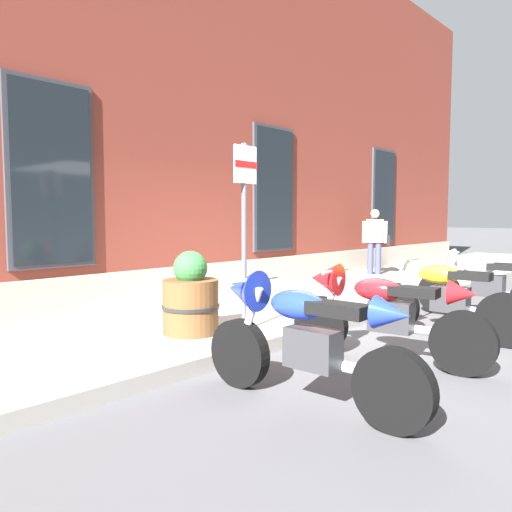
{
  "coord_description": "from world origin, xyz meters",
  "views": [
    {
      "loc": [
        -5.48,
        -3.57,
        1.53
      ],
      "look_at": [
        -1.34,
        0.17,
        1.09
      ],
      "focal_mm": 34.97,
      "sensor_mm": 36.0,
      "label": 1
    }
  ],
  "objects_px": {
    "motorcycle_blue_sport": "(299,334)",
    "motorcycle_yellow_naked": "(445,300)",
    "parking_sign": "(244,210)",
    "pedestrian_tan_coat": "(375,238)",
    "motorcycle_white_sport": "(480,281)",
    "barrel_planter": "(191,300)",
    "motorcycle_red_sport": "(379,309)"
  },
  "relations": [
    {
      "from": "pedestrian_tan_coat",
      "to": "barrel_planter",
      "type": "relative_size",
      "value": 1.59
    },
    {
      "from": "motorcycle_red_sport",
      "to": "pedestrian_tan_coat",
      "type": "relative_size",
      "value": 1.39
    },
    {
      "from": "motorcycle_white_sport",
      "to": "parking_sign",
      "type": "relative_size",
      "value": 0.9
    },
    {
      "from": "motorcycle_red_sport",
      "to": "motorcycle_yellow_naked",
      "type": "bearing_deg",
      "value": -4.69
    },
    {
      "from": "motorcycle_yellow_naked",
      "to": "parking_sign",
      "type": "height_order",
      "value": "parking_sign"
    },
    {
      "from": "motorcycle_white_sport",
      "to": "barrel_planter",
      "type": "xyz_separation_m",
      "value": [
        -3.99,
        1.97,
        -0.01
      ]
    },
    {
      "from": "pedestrian_tan_coat",
      "to": "barrel_planter",
      "type": "bearing_deg",
      "value": -168.6
    },
    {
      "from": "motorcycle_blue_sport",
      "to": "pedestrian_tan_coat",
      "type": "bearing_deg",
      "value": 24.61
    },
    {
      "from": "motorcycle_blue_sport",
      "to": "motorcycle_yellow_naked",
      "type": "distance_m",
      "value": 3.03
    },
    {
      "from": "parking_sign",
      "to": "pedestrian_tan_coat",
      "type": "bearing_deg",
      "value": 15.46
    },
    {
      "from": "motorcycle_blue_sport",
      "to": "barrel_planter",
      "type": "relative_size",
      "value": 2.15
    },
    {
      "from": "motorcycle_red_sport",
      "to": "barrel_planter",
      "type": "bearing_deg",
      "value": 115.82
    },
    {
      "from": "motorcycle_white_sport",
      "to": "motorcycle_blue_sport",
      "type": "bearing_deg",
      "value": -178.96
    },
    {
      "from": "motorcycle_yellow_naked",
      "to": "barrel_planter",
      "type": "bearing_deg",
      "value": 139.69
    },
    {
      "from": "motorcycle_blue_sport",
      "to": "motorcycle_red_sport",
      "type": "height_order",
      "value": "motorcycle_blue_sport"
    },
    {
      "from": "motorcycle_red_sport",
      "to": "pedestrian_tan_coat",
      "type": "bearing_deg",
      "value": 29.08
    },
    {
      "from": "parking_sign",
      "to": "motorcycle_white_sport",
      "type": "bearing_deg",
      "value": -24.76
    },
    {
      "from": "motorcycle_yellow_naked",
      "to": "parking_sign",
      "type": "xyz_separation_m",
      "value": [
        -1.9,
        1.69,
        1.12
      ]
    },
    {
      "from": "motorcycle_white_sport",
      "to": "parking_sign",
      "type": "distance_m",
      "value": 3.96
    },
    {
      "from": "pedestrian_tan_coat",
      "to": "barrel_planter",
      "type": "height_order",
      "value": "pedestrian_tan_coat"
    },
    {
      "from": "pedestrian_tan_coat",
      "to": "motorcycle_white_sport",
      "type": "bearing_deg",
      "value": -131.1
    },
    {
      "from": "pedestrian_tan_coat",
      "to": "parking_sign",
      "type": "bearing_deg",
      "value": -164.54
    },
    {
      "from": "motorcycle_white_sport",
      "to": "parking_sign",
      "type": "height_order",
      "value": "parking_sign"
    },
    {
      "from": "parking_sign",
      "to": "barrel_planter",
      "type": "relative_size",
      "value": 2.29
    },
    {
      "from": "motorcycle_blue_sport",
      "to": "barrel_planter",
      "type": "xyz_separation_m",
      "value": [
        0.61,
        2.05,
        -0.02
      ]
    },
    {
      "from": "motorcycle_blue_sport",
      "to": "motorcycle_white_sport",
      "type": "distance_m",
      "value": 4.6
    },
    {
      "from": "motorcycle_yellow_naked",
      "to": "barrel_planter",
      "type": "distance_m",
      "value": 3.18
    },
    {
      "from": "motorcycle_white_sport",
      "to": "motorcycle_yellow_naked",
      "type": "bearing_deg",
      "value": -176.8
    },
    {
      "from": "motorcycle_red_sport",
      "to": "barrel_planter",
      "type": "distance_m",
      "value": 2.15
    },
    {
      "from": "motorcycle_red_sport",
      "to": "barrel_planter",
      "type": "height_order",
      "value": "barrel_planter"
    },
    {
      "from": "motorcycle_white_sport",
      "to": "parking_sign",
      "type": "xyz_separation_m",
      "value": [
        -3.46,
        1.6,
        1.05
      ]
    },
    {
      "from": "motorcycle_yellow_naked",
      "to": "parking_sign",
      "type": "relative_size",
      "value": 0.9
    }
  ]
}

